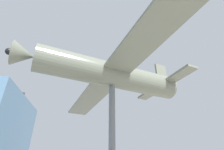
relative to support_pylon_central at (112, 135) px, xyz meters
The scene contains 2 objects.
support_pylon_central is the anchor object (origin of this frame).
suspended_airplane 4.49m from the support_pylon_central, 108.36° to the left, with size 20.67×13.13×3.18m.
Camera 1 is at (-11.55, 1.26, 1.31)m, focal length 28.00 mm.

